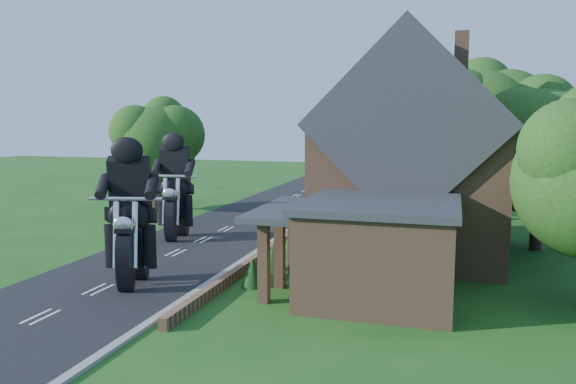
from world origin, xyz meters
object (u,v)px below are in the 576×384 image
(annex, at_px, (377,247))
(house, at_px, (411,161))
(garden_wall, at_px, (276,245))
(motorcycle_follow, at_px, (177,224))
(motorcycle_lead, at_px, (133,265))

(annex, bearing_deg, house, 84.76)
(garden_wall, bearing_deg, annex, -46.16)
(house, bearing_deg, motorcycle_follow, -178.98)
(annex, xyz_separation_m, motorcycle_lead, (-8.88, -1.44, -0.93))
(garden_wall, bearing_deg, motorcycle_lead, -114.56)
(garden_wall, bearing_deg, motorcycle_follow, 172.14)
(motorcycle_follow, bearing_deg, annex, 143.54)
(garden_wall, relative_size, motorcycle_follow, 12.34)
(garden_wall, distance_m, annex, 8.19)
(house, height_order, motorcycle_follow, house)
(garden_wall, height_order, motorcycle_lead, motorcycle_lead)
(annex, bearing_deg, motorcycle_lead, -170.81)
(house, bearing_deg, garden_wall, -170.83)
(garden_wall, distance_m, motorcycle_lead, 7.98)
(house, distance_m, motorcycle_lead, 13.05)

